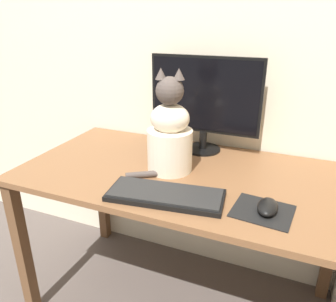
% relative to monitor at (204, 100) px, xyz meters
% --- Properties ---
extents(ground_plane, '(12.00, 12.00, 0.00)m').
position_rel_monitor_xyz_m(ground_plane, '(0.00, -0.26, -0.97)').
color(ground_plane, '#564C47').
extents(wall_back, '(7.00, 0.04, 2.50)m').
position_rel_monitor_xyz_m(wall_back, '(0.00, 0.13, 0.28)').
color(wall_back, beige).
rests_on(wall_back, ground_plane).
extents(desk, '(1.37, 0.72, 0.72)m').
position_rel_monitor_xyz_m(desk, '(0.00, -0.26, -0.34)').
color(desk, brown).
rests_on(desk, ground_plane).
extents(monitor, '(0.52, 0.17, 0.44)m').
position_rel_monitor_xyz_m(monitor, '(0.00, 0.00, 0.00)').
color(monitor, black).
rests_on(monitor, desk).
extents(keyboard, '(0.43, 0.22, 0.02)m').
position_rel_monitor_xyz_m(keyboard, '(0.01, -0.48, -0.23)').
color(keyboard, black).
rests_on(keyboard, desk).
extents(mousepad_right, '(0.21, 0.19, 0.00)m').
position_rel_monitor_xyz_m(mousepad_right, '(0.35, -0.44, -0.24)').
color(mousepad_right, black).
rests_on(mousepad_right, desk).
extents(computer_mouse_right, '(0.07, 0.11, 0.04)m').
position_rel_monitor_xyz_m(computer_mouse_right, '(0.36, -0.45, -0.22)').
color(computer_mouse_right, black).
rests_on(computer_mouse_right, mousepad_right).
extents(cat, '(0.25, 0.28, 0.42)m').
position_rel_monitor_xyz_m(cat, '(-0.06, -0.26, -0.09)').
color(cat, beige).
rests_on(cat, desk).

